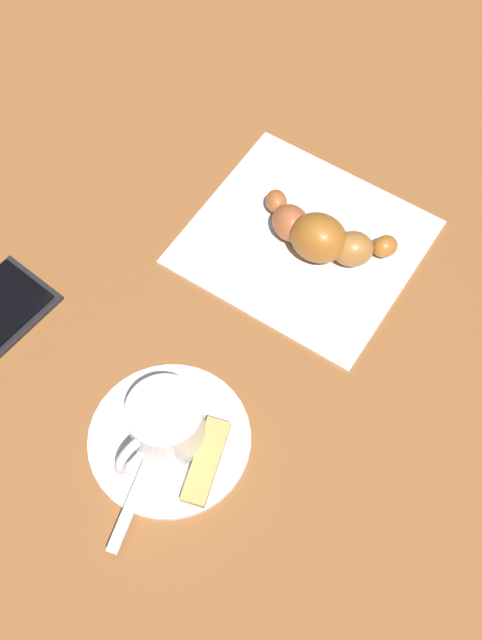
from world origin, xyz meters
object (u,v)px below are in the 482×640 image
object	(u,v)px
saucer	(169,438)
sugar_packet	(206,461)
teaspoon	(158,440)
napkin	(304,241)
espresso_cup	(165,423)
croissant	(321,236)

from	to	relation	value
saucer	sugar_packet	xyz separation A→B (m)	(0.01, 0.04, 0.01)
saucer	teaspoon	distance (m)	0.01
saucer	napkin	bearing A→B (deg)	166.72
teaspoon	sugar_packet	size ratio (longest dim) A/B	1.99
espresso_cup	croissant	xyz separation A→B (m)	(-0.21, 0.07, -0.01)
saucer	napkin	world-z (taller)	saucer
saucer	croissant	bearing A→B (deg)	162.64
sugar_packet	teaspoon	bearing A→B (deg)	82.16
sugar_packet	croissant	size ratio (longest dim) A/B	0.52
espresso_cup	teaspoon	world-z (taller)	espresso_cup
teaspoon	sugar_packet	world-z (taller)	teaspoon
espresso_cup	sugar_packet	world-z (taller)	espresso_cup
espresso_cup	croissant	world-z (taller)	espresso_cup
croissant	teaspoon	bearing A→B (deg)	-18.38
sugar_packet	espresso_cup	bearing A→B (deg)	70.53
napkin	croissant	xyz separation A→B (m)	(0.00, 0.02, 0.02)
espresso_cup	sugar_packet	xyz separation A→B (m)	(0.01, 0.04, -0.02)
saucer	espresso_cup	distance (m)	0.03
croissant	sugar_packet	bearing A→B (deg)	-7.93
espresso_cup	croissant	bearing A→B (deg)	162.27
espresso_cup	napkin	xyz separation A→B (m)	(-0.22, 0.05, -0.03)
napkin	croissant	bearing A→B (deg)	76.50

